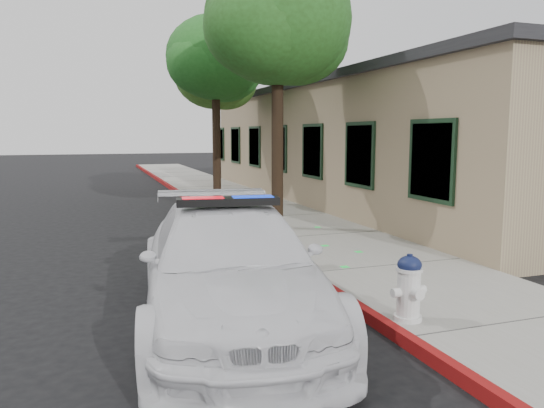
% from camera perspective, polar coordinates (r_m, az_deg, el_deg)
% --- Properties ---
extents(ground, '(120.00, 120.00, 0.00)m').
position_cam_1_polar(ground, '(9.03, 3.61, -8.39)').
color(ground, black).
rests_on(ground, ground).
extents(sidewalk, '(3.20, 60.00, 0.15)m').
position_cam_1_polar(sidewalk, '(12.31, 5.07, -3.71)').
color(sidewalk, gray).
rests_on(sidewalk, ground).
extents(red_curb, '(0.14, 60.00, 0.16)m').
position_cam_1_polar(red_curb, '(11.77, -1.80, -4.18)').
color(red_curb, maroon).
rests_on(red_curb, ground).
extents(clapboard_building, '(7.30, 20.89, 4.24)m').
position_cam_1_polar(clapboard_building, '(19.76, 11.50, 6.44)').
color(clapboard_building, '#9A8C64').
rests_on(clapboard_building, ground).
extents(police_car, '(2.92, 5.66, 1.69)m').
position_cam_1_polar(police_car, '(6.91, -4.71, -6.66)').
color(police_car, silver).
rests_on(police_car, ground).
extents(fire_hydrant, '(0.48, 0.42, 0.85)m').
position_cam_1_polar(fire_hydrant, '(6.89, 14.64, -8.74)').
color(fire_hydrant, silver).
rests_on(fire_hydrant, sidewalk).
extents(street_tree_near, '(3.76, 3.55, 6.50)m').
position_cam_1_polar(street_tree_near, '(13.19, 0.67, 18.61)').
color(street_tree_near, black).
rests_on(street_tree_near, sidewalk).
extents(street_tree_mid, '(3.34, 3.29, 6.20)m').
position_cam_1_polar(street_tree_mid, '(18.01, -6.15, 15.06)').
color(street_tree_mid, black).
rests_on(street_tree_mid, sidewalk).
extents(street_tree_far, '(3.24, 3.17, 5.91)m').
position_cam_1_polar(street_tree_far, '(20.47, -6.06, 13.50)').
color(street_tree_far, black).
rests_on(street_tree_far, sidewalk).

